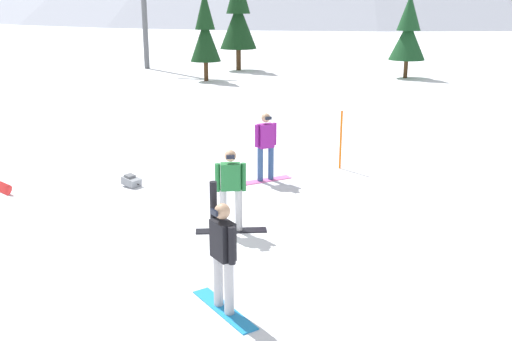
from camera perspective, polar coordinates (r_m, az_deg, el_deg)
ground_plane at (r=11.32m, az=-13.00°, el=-8.35°), size 800.00×800.00×0.00m
snowboarder_foreground at (r=8.97m, az=-3.20°, el=-7.99°), size 1.33×1.23×2.02m
snowboarder_midground at (r=12.00m, az=-2.46°, el=-1.78°), size 1.48×0.73×1.74m
snowboarder_background at (r=15.37m, az=0.94°, el=2.46°), size 1.26×1.19×1.81m
backpack_grey at (r=15.48m, az=-11.94°, el=-0.99°), size 0.55×0.47×0.31m
trail_marker_pole at (r=16.74m, az=8.18°, el=2.94°), size 0.06×0.06×1.66m
pine_tree_slender at (r=34.88m, az=-4.93°, el=13.19°), size 1.77×1.77×5.16m
pine_tree_broad at (r=37.23m, az=14.47°, el=12.77°), size 2.16×2.16×4.95m
pine_tree_short at (r=40.13m, az=-1.73°, el=14.67°), size 2.44×2.44×6.49m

